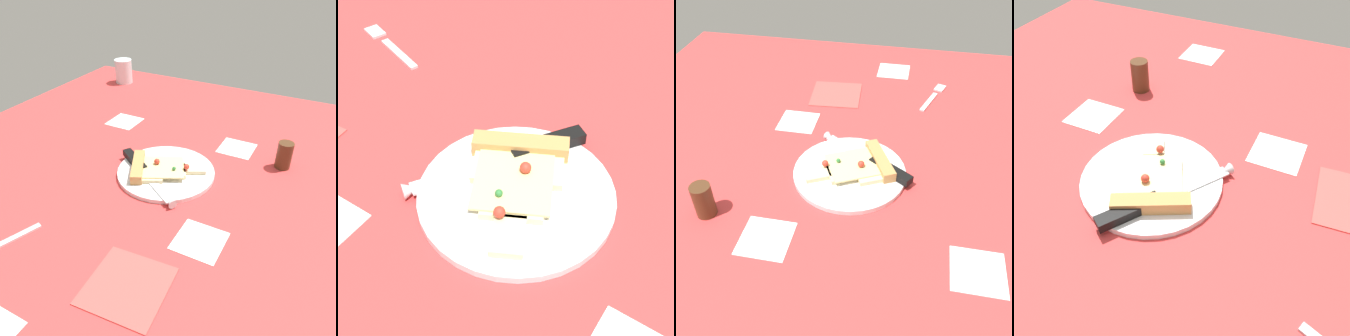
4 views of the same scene
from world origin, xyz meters
The scene contains 5 objects.
ground_plane centered at (0.00, -0.01, -1.50)cm, with size 130.09×130.09×3.00cm.
plate centered at (0.74, -0.38, 0.51)cm, with size 23.32×23.32×1.01cm, color silver.
pizza_slice centered at (-0.43, 1.91, 1.81)cm, with size 15.01×19.05×2.69cm.
knife centered at (-2.28, 4.55, 1.62)cm, with size 15.08×21.12×2.45cm.
pepper_shaker centered at (16.75, -24.21, 3.41)cm, with size 3.76×3.76×6.81cm, color #4C2D19.
Camera 4 is at (-22.28, 36.87, 44.08)cm, focal length 39.78 mm.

